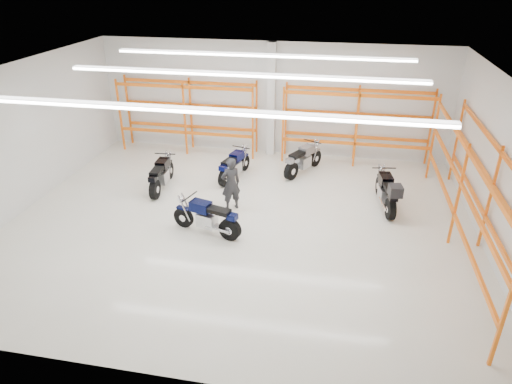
% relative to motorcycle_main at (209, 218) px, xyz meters
% --- Properties ---
extents(ground, '(14.00, 14.00, 0.00)m').
position_rel_motorcycle_main_xyz_m(ground, '(0.72, 0.82, -0.52)').
color(ground, beige).
rests_on(ground, ground).
extents(room_shell, '(14.02, 12.02, 4.51)m').
position_rel_motorcycle_main_xyz_m(room_shell, '(0.72, 0.84, 2.77)').
color(room_shell, white).
rests_on(room_shell, ground).
extents(motorcycle_main, '(2.20, 0.95, 1.10)m').
position_rel_motorcycle_main_xyz_m(motorcycle_main, '(0.00, 0.00, 0.00)').
color(motorcycle_main, black).
rests_on(motorcycle_main, ground).
extents(motorcycle_back_a, '(0.75, 2.27, 1.11)m').
position_rel_motorcycle_main_xyz_m(motorcycle_back_a, '(-2.47, 2.53, 0.00)').
color(motorcycle_back_a, black).
rests_on(motorcycle_back_a, ground).
extents(motorcycle_back_b, '(0.91, 2.11, 1.06)m').
position_rel_motorcycle_main_xyz_m(motorcycle_back_b, '(-0.20, 3.86, -0.02)').
color(motorcycle_back_b, black).
rests_on(motorcycle_back_b, ground).
extents(motorcycle_back_c, '(1.23, 2.08, 1.12)m').
position_rel_motorcycle_main_xyz_m(motorcycle_back_c, '(2.22, 4.83, 0.01)').
color(motorcycle_back_c, black).
rests_on(motorcycle_back_c, ground).
extents(motorcycle_back_d, '(0.84, 2.42, 1.24)m').
position_rel_motorcycle_main_xyz_m(motorcycle_back_d, '(5.16, 2.52, 0.08)').
color(motorcycle_back_d, black).
rests_on(motorcycle_back_d, ground).
extents(standing_man, '(0.77, 0.72, 1.76)m').
position_rel_motorcycle_main_xyz_m(standing_man, '(0.26, 1.63, 0.36)').
color(standing_man, '#232326').
rests_on(standing_man, ground).
extents(structural_column, '(0.32, 0.32, 4.50)m').
position_rel_motorcycle_main_xyz_m(structural_column, '(0.72, 6.64, 1.73)').
color(structural_column, white).
rests_on(structural_column, ground).
extents(pallet_racking_back_left, '(5.67, 0.87, 3.00)m').
position_rel_motorcycle_main_xyz_m(pallet_racking_back_left, '(-2.68, 6.30, 1.27)').
color(pallet_racking_back_left, orange).
rests_on(pallet_racking_back_left, ground).
extents(pallet_racking_back_right, '(5.67, 0.87, 3.00)m').
position_rel_motorcycle_main_xyz_m(pallet_racking_back_right, '(4.12, 6.30, 1.27)').
color(pallet_racking_back_right, orange).
rests_on(pallet_racking_back_right, ground).
extents(pallet_racking_side, '(0.87, 9.07, 3.00)m').
position_rel_motorcycle_main_xyz_m(pallet_racking_side, '(7.20, 0.82, 1.30)').
color(pallet_racking_side, orange).
rests_on(pallet_racking_side, ground).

